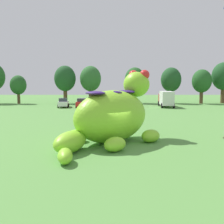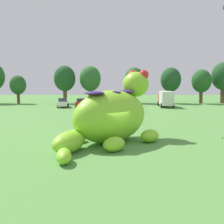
{
  "view_description": "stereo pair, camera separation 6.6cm",
  "coord_description": "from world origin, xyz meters",
  "px_view_note": "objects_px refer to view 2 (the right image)",
  "views": [
    {
      "loc": [
        -0.14,
        -18.66,
        4.55
      ],
      "look_at": [
        -0.12,
        2.17,
        2.21
      ],
      "focal_mm": 41.99,
      "sensor_mm": 36.0,
      "label": 1
    },
    {
      "loc": [
        -0.07,
        -18.66,
        4.55
      ],
      "look_at": [
        -0.12,
        2.17,
        2.21
      ],
      "focal_mm": 41.99,
      "sensor_mm": 36.0,
      "label": 2
    }
  ],
  "objects_px": {
    "giant_inflatable_creature": "(112,116)",
    "car_green": "(105,103)",
    "car_yellow": "(127,103)",
    "spectator_near_inflatable": "(106,105)",
    "spectator_mid_field": "(107,113)",
    "spectator_by_cars": "(102,107)",
    "box_truck": "(166,98)",
    "car_red": "(82,103)",
    "car_white": "(64,103)"
  },
  "relations": [
    {
      "from": "spectator_by_cars",
      "to": "car_yellow",
      "type": "bearing_deg",
      "value": 62.63
    },
    {
      "from": "car_red",
      "to": "spectator_near_inflatable",
      "type": "distance_m",
      "value": 6.3
    },
    {
      "from": "car_green",
      "to": "spectator_near_inflatable",
      "type": "xyz_separation_m",
      "value": [
        0.37,
        -4.76,
        -0.01
      ]
    },
    {
      "from": "car_white",
      "to": "spectator_by_cars",
      "type": "height_order",
      "value": "car_white"
    },
    {
      "from": "car_green",
      "to": "spectator_mid_field",
      "type": "relative_size",
      "value": 2.47
    },
    {
      "from": "box_truck",
      "to": "spectator_near_inflatable",
      "type": "bearing_deg",
      "value": -153.12
    },
    {
      "from": "giant_inflatable_creature",
      "to": "car_green",
      "type": "relative_size",
      "value": 2.45
    },
    {
      "from": "spectator_near_inflatable",
      "to": "spectator_by_cars",
      "type": "distance_m",
      "value": 4.09
    },
    {
      "from": "giant_inflatable_creature",
      "to": "car_green",
      "type": "height_order",
      "value": "giant_inflatable_creature"
    },
    {
      "from": "spectator_mid_field",
      "to": "spectator_by_cars",
      "type": "xyz_separation_m",
      "value": [
        -0.84,
        7.49,
        0.0
      ]
    },
    {
      "from": "car_green",
      "to": "spectator_mid_field",
      "type": "xyz_separation_m",
      "value": [
        0.7,
        -16.31,
        -0.01
      ]
    },
    {
      "from": "car_yellow",
      "to": "spectator_by_cars",
      "type": "bearing_deg",
      "value": -117.37
    },
    {
      "from": "box_truck",
      "to": "spectator_by_cars",
      "type": "relative_size",
      "value": 3.8
    },
    {
      "from": "car_white",
      "to": "box_truck",
      "type": "height_order",
      "value": "box_truck"
    },
    {
      "from": "giant_inflatable_creature",
      "to": "car_green",
      "type": "bearing_deg",
      "value": 92.8
    },
    {
      "from": "giant_inflatable_creature",
      "to": "car_green",
      "type": "distance_m",
      "value": 28.5
    },
    {
      "from": "giant_inflatable_creature",
      "to": "car_red",
      "type": "xyz_separation_m",
      "value": [
        -5.5,
        28.11,
        -1.19
      ]
    },
    {
      "from": "box_truck",
      "to": "spectator_mid_field",
      "type": "xyz_separation_m",
      "value": [
        -10.83,
        -17.2,
        -0.75
      ]
    },
    {
      "from": "giant_inflatable_creature",
      "to": "box_truck",
      "type": "relative_size",
      "value": 1.59
    },
    {
      "from": "spectator_near_inflatable",
      "to": "spectator_by_cars",
      "type": "height_order",
      "value": "same"
    },
    {
      "from": "car_white",
      "to": "spectator_near_inflatable",
      "type": "distance_m",
      "value": 9.38
    },
    {
      "from": "car_red",
      "to": "spectator_by_cars",
      "type": "xyz_separation_m",
      "value": [
        3.96,
        -8.48,
        -0.01
      ]
    },
    {
      "from": "spectator_near_inflatable",
      "to": "car_white",
      "type": "bearing_deg",
      "value": 148.72
    },
    {
      "from": "spectator_near_inflatable",
      "to": "spectator_by_cars",
      "type": "relative_size",
      "value": 1.0
    },
    {
      "from": "box_truck",
      "to": "spectator_by_cars",
      "type": "distance_m",
      "value": 15.2
    },
    {
      "from": "car_yellow",
      "to": "spectator_mid_field",
      "type": "bearing_deg",
      "value": -102.33
    },
    {
      "from": "car_red",
      "to": "spectator_mid_field",
      "type": "height_order",
      "value": "car_red"
    },
    {
      "from": "spectator_near_inflatable",
      "to": "car_green",
      "type": "bearing_deg",
      "value": 94.47
    },
    {
      "from": "car_white",
      "to": "car_red",
      "type": "distance_m",
      "value": 3.57
    },
    {
      "from": "spectator_mid_field",
      "to": "car_green",
      "type": "bearing_deg",
      "value": 92.45
    },
    {
      "from": "car_green",
      "to": "car_yellow",
      "type": "relative_size",
      "value": 1.02
    },
    {
      "from": "spectator_near_inflatable",
      "to": "car_red",
      "type": "bearing_deg",
      "value": 135.31
    },
    {
      "from": "car_red",
      "to": "car_yellow",
      "type": "relative_size",
      "value": 1.01
    },
    {
      "from": "box_truck",
      "to": "spectator_by_cars",
      "type": "bearing_deg",
      "value": -140.25
    },
    {
      "from": "car_white",
      "to": "car_yellow",
      "type": "bearing_deg",
      "value": -3.08
    },
    {
      "from": "giant_inflatable_creature",
      "to": "spectator_near_inflatable",
      "type": "xyz_separation_m",
      "value": [
        -1.02,
        23.68,
        -1.2
      ]
    },
    {
      "from": "car_red",
      "to": "box_truck",
      "type": "relative_size",
      "value": 0.65
    },
    {
      "from": "spectator_mid_field",
      "to": "spectator_by_cars",
      "type": "bearing_deg",
      "value": 96.42
    },
    {
      "from": "car_yellow",
      "to": "spectator_near_inflatable",
      "type": "height_order",
      "value": "car_yellow"
    },
    {
      "from": "car_yellow",
      "to": "giant_inflatable_creature",
      "type": "bearing_deg",
      "value": -95.64
    },
    {
      "from": "giant_inflatable_creature",
      "to": "car_white",
      "type": "relative_size",
      "value": 2.43
    },
    {
      "from": "car_green",
      "to": "spectator_near_inflatable",
      "type": "height_order",
      "value": "car_green"
    },
    {
      "from": "car_green",
      "to": "car_red",
      "type": "bearing_deg",
      "value": -175.36
    },
    {
      "from": "car_red",
      "to": "spectator_by_cars",
      "type": "height_order",
      "value": "car_red"
    },
    {
      "from": "car_green",
      "to": "spectator_near_inflatable",
      "type": "relative_size",
      "value": 2.47
    },
    {
      "from": "box_truck",
      "to": "spectator_by_cars",
      "type": "xyz_separation_m",
      "value": [
        -11.68,
        -9.71,
        -0.75
      ]
    },
    {
      "from": "car_red",
      "to": "car_yellow",
      "type": "bearing_deg",
      "value": -1.32
    },
    {
      "from": "car_white",
      "to": "car_red",
      "type": "relative_size",
      "value": 1.02
    },
    {
      "from": "car_red",
      "to": "spectator_near_inflatable",
      "type": "height_order",
      "value": "car_red"
    },
    {
      "from": "giant_inflatable_creature",
      "to": "car_white",
      "type": "distance_m",
      "value": 29.97
    }
  ]
}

